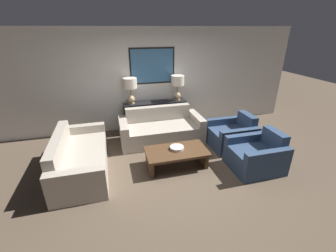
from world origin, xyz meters
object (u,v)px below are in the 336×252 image
at_px(decorative_bowl, 177,148).
at_px(armchair_near_back_wall, 232,135).
at_px(armchair_near_camera, 256,156).
at_px(coffee_table, 176,154).
at_px(table_lamp_right, 177,83).
at_px(couch_by_back_wall, 161,130).
at_px(table_lamp_left, 130,86).
at_px(couch_by_side, 80,159).
at_px(console_table, 155,116).

xyz_separation_m(decorative_bowl, armchair_near_back_wall, (1.50, 0.42, -0.12)).
bearing_deg(armchair_near_camera, coffee_table, 162.65).
bearing_deg(table_lamp_right, armchair_near_back_wall, -57.38).
bearing_deg(coffee_table, table_lamp_right, 72.64).
relative_size(table_lamp_right, couch_by_back_wall, 0.33).
xyz_separation_m(table_lamp_left, table_lamp_right, (1.25, 0.00, 0.00)).
height_order(coffee_table, decorative_bowl, decorative_bowl).
bearing_deg(couch_by_back_wall, coffee_table, -88.75).
bearing_deg(couch_by_side, armchair_near_back_wall, 2.51).
xyz_separation_m(table_lamp_right, couch_by_side, (-2.47, -1.59, -0.98)).
height_order(couch_by_back_wall, couch_by_side, same).
relative_size(console_table, table_lamp_right, 2.52).
bearing_deg(armchair_near_back_wall, table_lamp_right, 122.62).
bearing_deg(coffee_table, armchair_near_back_wall, 17.35).
distance_m(table_lamp_left, couch_by_side, 2.23).
bearing_deg(couch_by_side, couch_by_back_wall, 25.90).
distance_m(armchair_near_back_wall, armchair_near_camera, 0.95).
bearing_deg(armchair_near_camera, decorative_bowl, 160.54).
xyz_separation_m(couch_by_side, decorative_bowl, (1.89, -0.27, 0.12)).
relative_size(table_lamp_left, couch_by_side, 0.33).
xyz_separation_m(console_table, couch_by_back_wall, (0.00, -0.69, -0.12)).
xyz_separation_m(couch_by_side, armchair_near_camera, (3.39, -0.80, 0.00)).
bearing_deg(console_table, armchair_near_camera, -57.09).
bearing_deg(console_table, table_lamp_left, 180.00).
bearing_deg(table_lamp_right, table_lamp_left, 180.00).
distance_m(coffee_table, armchair_near_back_wall, 1.59).
relative_size(coffee_table, decorative_bowl, 4.37).
relative_size(table_lamp_left, coffee_table, 0.54).
bearing_deg(decorative_bowl, couch_by_side, 171.84).
distance_m(table_lamp_left, coffee_table, 2.24).
bearing_deg(console_table, table_lamp_right, 0.00).
xyz_separation_m(table_lamp_right, couch_by_back_wall, (-0.62, -0.69, -0.98)).
xyz_separation_m(couch_by_back_wall, armchair_near_camera, (1.54, -1.70, 0.00)).
distance_m(table_lamp_right, armchair_near_back_wall, 1.97).
relative_size(console_table, armchair_near_camera, 1.78).
bearing_deg(table_lamp_right, couch_by_back_wall, -132.12).
distance_m(console_table, table_lamp_left, 1.06).
bearing_deg(table_lamp_left, armchair_near_camera, -47.73).
bearing_deg(armchair_near_camera, console_table, 122.91).
distance_m(console_table, decorative_bowl, 1.86).
height_order(console_table, couch_by_back_wall, console_table).
bearing_deg(couch_by_side, table_lamp_right, 32.72).
bearing_deg(armchair_near_back_wall, coffee_table, -162.65).
bearing_deg(decorative_bowl, coffee_table, -112.34).
bearing_deg(armchair_near_camera, table_lamp_right, 111.09).
height_order(coffee_table, armchair_near_back_wall, armchair_near_back_wall).
relative_size(console_table, couch_by_back_wall, 0.84).
distance_m(table_lamp_right, armchair_near_camera, 2.74).
xyz_separation_m(console_table, armchair_near_back_wall, (1.54, -1.44, -0.12)).
relative_size(couch_by_side, coffee_table, 1.62).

